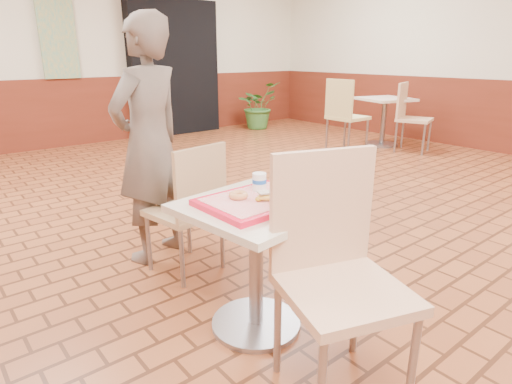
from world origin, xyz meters
TOP-DOWN VIEW (x-y plane):
  - room_shell at (0.00, 0.00)m, footprint 8.01×10.01m
  - wainscot_band at (0.00, 0.00)m, footprint 8.00×10.00m
  - corridor_doorway at (1.20, 4.88)m, footprint 1.60×0.22m
  - promo_poster at (-0.60, 4.94)m, footprint 0.50×0.03m
  - main_table at (-1.29, -0.35)m, footprint 0.64×0.64m
  - chair_main_front at (-1.28, -0.83)m, footprint 0.58×0.58m
  - chair_main_back at (-1.24, 0.35)m, footprint 0.45×0.45m
  - customer at (-1.30, 0.73)m, footprint 0.68×0.56m
  - serving_tray at (-1.29, -0.35)m, footprint 0.50×0.39m
  - ring_donut at (-1.36, -0.30)m, footprint 0.09×0.09m
  - long_john_donut at (-1.26, -0.41)m, footprint 0.15×0.11m
  - paper_cup at (-1.20, -0.27)m, footprint 0.07×0.07m
  - second_table at (3.12, 1.99)m, footprint 0.68×0.68m
  - chair_second_left at (2.29, 2.08)m, footprint 0.47×0.47m
  - chair_second_front at (3.06, 1.54)m, footprint 0.56×0.56m
  - potted_plant at (2.63, 4.40)m, footprint 0.90×0.83m

SIDE VIEW (x-z plane):
  - potted_plant at x=2.63m, z-range 0.00..0.85m
  - main_table at x=-1.29m, z-range 0.12..0.79m
  - chair_main_back at x=-1.24m, z-range 0.05..0.89m
  - second_table at x=3.12m, z-range 0.12..0.84m
  - wainscot_band at x=0.00m, z-range 0.00..1.00m
  - chair_second_front at x=3.06m, z-range 0.06..1.02m
  - chair_main_front at x=-1.28m, z-range 0.06..1.05m
  - chair_second_left at x=2.29m, z-range 0.06..1.08m
  - serving_tray at x=-1.29m, z-range 0.67..0.70m
  - ring_donut at x=-1.36m, z-range 0.70..0.73m
  - long_john_donut at x=-1.26m, z-range 0.70..0.74m
  - paper_cup at x=-1.20m, z-range 0.70..0.79m
  - customer at x=-1.30m, z-range 0.00..1.60m
  - corridor_doorway at x=1.20m, z-range 0.00..2.20m
  - room_shell at x=0.00m, z-range 0.00..3.00m
  - promo_poster at x=-0.60m, z-range 1.00..2.20m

